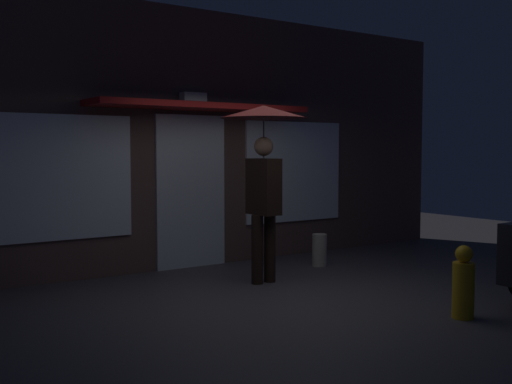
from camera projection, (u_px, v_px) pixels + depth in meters
name	position (u px, v px, depth m)	size (l,w,h in m)	color
ground_plane	(282.00, 296.00, 7.22)	(18.00, 18.00, 0.00)	#423F44
building_facade	(186.00, 140.00, 9.02)	(9.95, 1.00, 3.72)	brown
person_with_umbrella	(264.00, 149.00, 7.82)	(1.10, 1.10, 2.26)	black
sidewalk_bollard	(319.00, 250.00, 9.08)	(0.21, 0.21, 0.47)	#B2A899
fire_hydrant	(463.00, 284.00, 6.24)	(0.22, 0.22, 0.74)	gold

